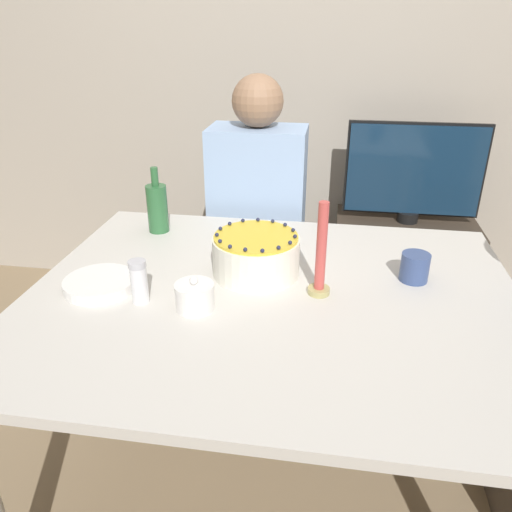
{
  "coord_description": "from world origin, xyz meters",
  "views": [
    {
      "loc": [
        0.15,
        -1.24,
        1.47
      ],
      "look_at": [
        -0.07,
        0.11,
        0.81
      ],
      "focal_mm": 35.0,
      "sensor_mm": 36.0,
      "label": 1
    }
  ],
  "objects_px": {
    "sugar_shaker": "(139,281)",
    "person_man_blue_shirt": "(258,242)",
    "cake": "(256,255)",
    "bottle": "(157,207)",
    "tv_monitor": "(414,172)",
    "sugar_bowl": "(195,296)",
    "candle": "(321,258)"
  },
  "relations": [
    {
      "from": "candle",
      "to": "cake",
      "type": "bearing_deg",
      "value": 154.49
    },
    {
      "from": "sugar_bowl",
      "to": "person_man_blue_shirt",
      "type": "xyz_separation_m",
      "value": [
        0.03,
        0.89,
        -0.23
      ]
    },
    {
      "from": "sugar_bowl",
      "to": "candle",
      "type": "distance_m",
      "value": 0.36
    },
    {
      "from": "sugar_shaker",
      "to": "person_man_blue_shirt",
      "type": "height_order",
      "value": "person_man_blue_shirt"
    },
    {
      "from": "sugar_bowl",
      "to": "person_man_blue_shirt",
      "type": "height_order",
      "value": "person_man_blue_shirt"
    },
    {
      "from": "cake",
      "to": "person_man_blue_shirt",
      "type": "relative_size",
      "value": 0.21
    },
    {
      "from": "cake",
      "to": "bottle",
      "type": "distance_m",
      "value": 0.5
    },
    {
      "from": "bottle",
      "to": "tv_monitor",
      "type": "xyz_separation_m",
      "value": [
        1.01,
        0.76,
        -0.04
      ]
    },
    {
      "from": "cake",
      "to": "sugar_shaker",
      "type": "xyz_separation_m",
      "value": [
        -0.29,
        -0.22,
        0.0
      ]
    },
    {
      "from": "cake",
      "to": "sugar_shaker",
      "type": "height_order",
      "value": "cake"
    },
    {
      "from": "bottle",
      "to": "tv_monitor",
      "type": "relative_size",
      "value": 0.37
    },
    {
      "from": "sugar_bowl",
      "to": "person_man_blue_shirt",
      "type": "bearing_deg",
      "value": 87.8
    },
    {
      "from": "person_man_blue_shirt",
      "to": "bottle",
      "type": "bearing_deg",
      "value": 49.97
    },
    {
      "from": "person_man_blue_shirt",
      "to": "candle",
      "type": "bearing_deg",
      "value": 111.51
    },
    {
      "from": "cake",
      "to": "sugar_bowl",
      "type": "relative_size",
      "value": 2.47
    },
    {
      "from": "bottle",
      "to": "tv_monitor",
      "type": "distance_m",
      "value": 1.26
    },
    {
      "from": "cake",
      "to": "tv_monitor",
      "type": "distance_m",
      "value": 1.2
    },
    {
      "from": "sugar_shaker",
      "to": "person_man_blue_shirt",
      "type": "bearing_deg",
      "value": 77.49
    },
    {
      "from": "cake",
      "to": "sugar_bowl",
      "type": "height_order",
      "value": "cake"
    },
    {
      "from": "sugar_bowl",
      "to": "sugar_shaker",
      "type": "bearing_deg",
      "value": 175.85
    },
    {
      "from": "sugar_bowl",
      "to": "person_man_blue_shirt",
      "type": "distance_m",
      "value": 0.92
    },
    {
      "from": "sugar_shaker",
      "to": "sugar_bowl",
      "type": "bearing_deg",
      "value": -4.15
    },
    {
      "from": "candle",
      "to": "person_man_blue_shirt",
      "type": "distance_m",
      "value": 0.86
    },
    {
      "from": "sugar_bowl",
      "to": "sugar_shaker",
      "type": "relative_size",
      "value": 0.85
    },
    {
      "from": "cake",
      "to": "sugar_bowl",
      "type": "distance_m",
      "value": 0.27
    },
    {
      "from": "tv_monitor",
      "to": "bottle",
      "type": "bearing_deg",
      "value": -143.06
    },
    {
      "from": "cake",
      "to": "tv_monitor",
      "type": "height_order",
      "value": "tv_monitor"
    },
    {
      "from": "bottle",
      "to": "person_man_blue_shirt",
      "type": "bearing_deg",
      "value": 49.97
    },
    {
      "from": "sugar_bowl",
      "to": "cake",
      "type": "bearing_deg",
      "value": 60.47
    },
    {
      "from": "person_man_blue_shirt",
      "to": "cake",
      "type": "bearing_deg",
      "value": 98.43
    },
    {
      "from": "tv_monitor",
      "to": "person_man_blue_shirt",
      "type": "bearing_deg",
      "value": -151.03
    },
    {
      "from": "cake",
      "to": "bottle",
      "type": "relative_size",
      "value": 1.1
    }
  ]
}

